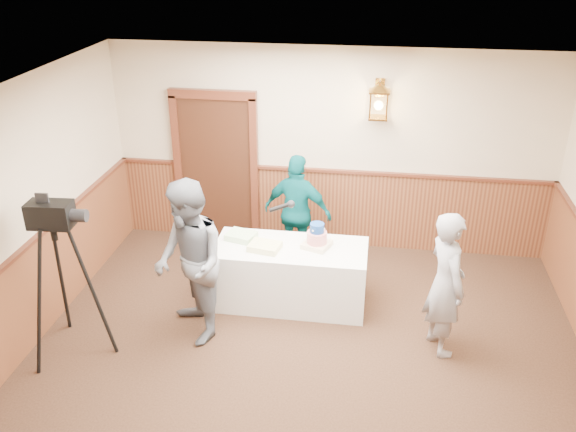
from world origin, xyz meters
name	(u,v)px	position (x,y,z in m)	size (l,w,h in m)	color
ground	(294,415)	(0.00, 0.00, 0.00)	(7.00, 7.00, 0.00)	black
room_shell	(296,250)	(-0.05, 0.45, 1.52)	(6.02, 7.02, 2.81)	beige
display_table	(290,274)	(-0.32, 1.90, 0.38)	(1.80, 0.80, 0.75)	silver
tiered_cake	(317,238)	(-0.01, 1.95, 0.87)	(0.38, 0.38, 0.30)	beige
sheet_cake_yellow	(265,247)	(-0.61, 1.80, 0.79)	(0.35, 0.27, 0.07)	#CEC27B
sheet_cake_green	(241,236)	(-0.93, 2.01, 0.79)	(0.33, 0.26, 0.08)	#BCE3A0
interviewer	(190,263)	(-1.28, 1.07, 0.92)	(1.60, 1.13, 1.85)	slate
baker	(446,284)	(1.41, 1.24, 0.81)	(0.59, 0.39, 1.62)	gray
assistant_p	(298,212)	(-0.35, 2.79, 0.78)	(0.92, 0.38, 1.57)	#075559
tv_camera_rig	(64,288)	(-2.49, 0.61, 0.79)	(0.69, 0.64, 1.76)	black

